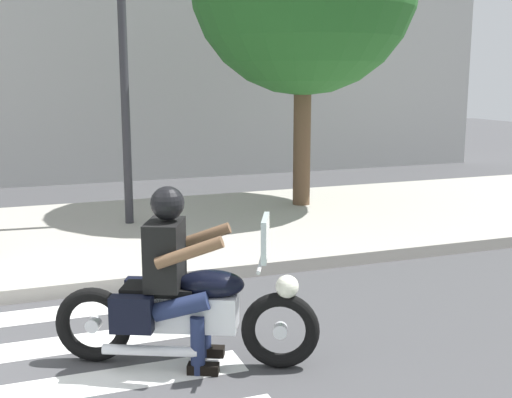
# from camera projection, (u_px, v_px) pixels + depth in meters

# --- Properties ---
(crosswalk_stripe_2) EXTENTS (2.80, 0.40, 0.01)m
(crosswalk_stripe_2) POSITION_uv_depth(u_px,v_px,m) (59.00, 389.00, 4.72)
(crosswalk_stripe_2) COLOR white
(crosswalk_stripe_2) RESTS_ON ground
(crosswalk_stripe_3) EXTENTS (2.80, 0.40, 0.01)m
(crosswalk_stripe_3) POSITION_uv_depth(u_px,v_px,m) (52.00, 346.00, 5.46)
(crosswalk_stripe_3) COLOR white
(crosswalk_stripe_3) RESTS_ON ground
(crosswalk_stripe_4) EXTENTS (2.80, 0.40, 0.01)m
(crosswalk_stripe_4) POSITION_uv_depth(u_px,v_px,m) (47.00, 314.00, 6.19)
(crosswalk_stripe_4) COLOR white
(crosswalk_stripe_4) RESTS_ON ground
(motorcycle) EXTENTS (1.94, 1.03, 1.20)m
(motorcycle) POSITION_uv_depth(u_px,v_px,m) (187.00, 310.00, 5.05)
(motorcycle) COLOR black
(motorcycle) RESTS_ON ground
(rider) EXTENTS (0.76, 0.70, 1.43)m
(rider) POSITION_uv_depth(u_px,v_px,m) (176.00, 264.00, 4.99)
(rider) COLOR black
(rider) RESTS_ON ground
(street_lamp) EXTENTS (0.28, 0.28, 4.26)m
(street_lamp) POSITION_uv_depth(u_px,v_px,m) (123.00, 50.00, 8.92)
(street_lamp) COLOR #2D2D33
(street_lamp) RESTS_ON ground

